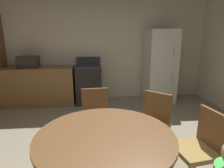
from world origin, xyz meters
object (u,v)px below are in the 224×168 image
microwave (28,62)px  chair_north (96,115)px  refrigerator (160,67)px  oven_range (89,84)px  chair_northeast (153,121)px  chair_east (201,145)px  dining_table (105,150)px

microwave → chair_north: microwave is taller
refrigerator → oven_range: bearing=178.2°
oven_range → chair_northeast: size_ratio=1.26×
chair_east → chair_northeast: (-0.32, 0.60, 0.00)m
oven_range → chair_northeast: oven_range is taller
chair_east → chair_northeast: bearing=-70.5°
oven_range → refrigerator: 1.80m
refrigerator → microwave: refrigerator is taller
microwave → dining_table: 3.42m
refrigerator → dining_table: (-1.53, -2.94, -0.27)m
refrigerator → chair_east: size_ratio=2.02×
dining_table → microwave: bearing=118.0°
oven_range → dining_table: size_ratio=0.89×
chair_northeast → dining_table: bearing=0.0°
microwave → dining_table: size_ratio=0.36×
microwave → chair_north: size_ratio=0.51×
microwave → chair_northeast: microwave is taller
oven_range → chair_northeast: bearing=-68.1°
chair_north → chair_northeast: bearing=66.5°
chair_north → refrigerator: bearing=135.9°
dining_table → chair_east: (1.00, 0.15, -0.10)m
oven_range → dining_table: (0.22, -3.00, 0.14)m
chair_east → chair_northeast: same height
chair_northeast → oven_range: bearing=-115.4°
chair_north → chair_northeast: size_ratio=1.00×
dining_table → chair_east: bearing=8.3°
microwave → chair_northeast: 3.24m
refrigerator → chair_north: refrigerator is taller
dining_table → chair_east: chair_east is taller
oven_range → dining_table: oven_range is taller
oven_range → microwave: 1.48m
oven_range → chair_northeast: (0.91, -2.25, 0.03)m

